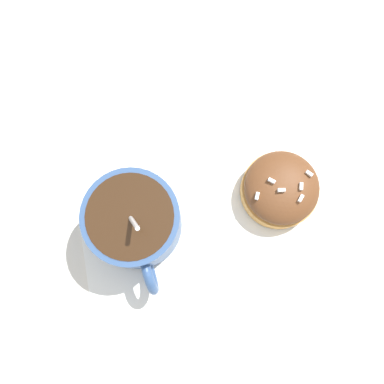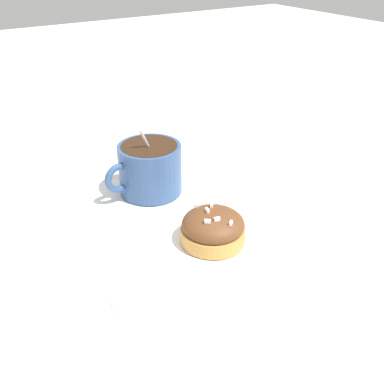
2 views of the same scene
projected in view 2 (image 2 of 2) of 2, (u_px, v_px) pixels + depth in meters
ground_plane at (178, 216)px, 0.59m from camera, size 3.00×3.00×0.00m
paper_napkin at (178, 215)px, 0.59m from camera, size 0.27×0.28×0.00m
coffee_cup at (149, 167)px, 0.62m from camera, size 0.09×0.12×0.10m
frosted_pastry at (213, 228)px, 0.53m from camera, size 0.08×0.08×0.04m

